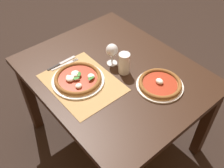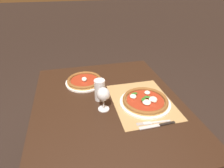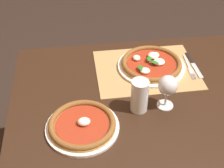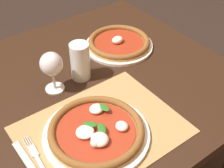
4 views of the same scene
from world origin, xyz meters
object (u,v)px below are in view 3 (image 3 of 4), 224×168
(pizza_near, at_px, (151,64))
(pizza_far, at_px, (82,125))
(pint_glass, at_px, (140,96))
(fork, at_px, (189,67))
(wine_glass, at_px, (168,87))
(knife, at_px, (194,65))

(pizza_near, bearing_deg, pizza_far, 44.69)
(pint_glass, bearing_deg, fork, -140.41)
(fork, bearing_deg, wine_glass, 52.63)
(pint_glass, bearing_deg, knife, -141.54)
(pizza_near, relative_size, wine_glass, 2.12)
(pint_glass, xyz_separation_m, knife, (-0.33, -0.26, -0.06))
(knife, bearing_deg, fork, 22.81)
(pizza_near, xyz_separation_m, pizza_far, (0.36, 0.36, -0.00))
(pizza_near, relative_size, fork, 1.64)
(pizza_far, height_order, knife, pizza_far)
(pint_glass, distance_m, fork, 0.40)
(pizza_near, height_order, knife, pizza_near)
(pint_glass, bearing_deg, wine_glass, -178.65)
(pizza_far, xyz_separation_m, wine_glass, (-0.35, -0.08, 0.09))
(wine_glass, bearing_deg, fork, -127.37)
(pint_glass, height_order, knife, pint_glass)
(pizza_far, height_order, pint_glass, pint_glass)
(fork, bearing_deg, pizza_near, -7.53)
(pizza_far, distance_m, knife, 0.67)
(wine_glass, xyz_separation_m, fork, (-0.19, -0.25, -0.10))
(wine_glass, height_order, fork, wine_glass)
(pizza_near, distance_m, pint_glass, 0.30)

